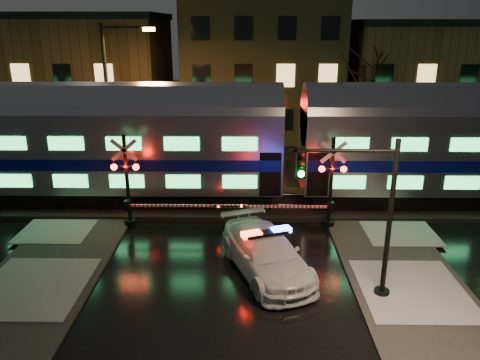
# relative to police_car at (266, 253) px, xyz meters

# --- Properties ---
(ground) EXTENTS (120.00, 120.00, 0.00)m
(ground) POSITION_rel_police_car_xyz_m (-1.56, 1.64, -0.78)
(ground) COLOR black
(ground) RESTS_ON ground
(ballast) EXTENTS (90.00, 4.20, 0.24)m
(ballast) POSITION_rel_police_car_xyz_m (-1.56, 6.64, -0.66)
(ballast) COLOR black
(ballast) RESTS_ON ground
(sidewalk_right) EXTENTS (4.00, 20.00, 0.12)m
(sidewalk_right) POSITION_rel_police_car_xyz_m (4.94, -4.36, -0.72)
(sidewalk_right) COLOR #2D2D2D
(sidewalk_right) RESTS_ON ground
(building_left) EXTENTS (14.00, 10.00, 9.00)m
(building_left) POSITION_rel_police_car_xyz_m (-14.56, 23.64, 3.72)
(building_left) COLOR brown
(building_left) RESTS_ON ground
(building_mid) EXTENTS (12.00, 11.00, 11.50)m
(building_mid) POSITION_rel_police_car_xyz_m (0.44, 24.14, 4.97)
(building_mid) COLOR brown
(building_mid) RESTS_ON ground
(building_right) EXTENTS (12.00, 10.00, 8.50)m
(building_right) POSITION_rel_police_car_xyz_m (13.44, 23.64, 3.47)
(building_right) COLOR brown
(building_right) RESTS_ON ground
(train) EXTENTS (51.00, 3.12, 5.92)m
(train) POSITION_rel_police_car_xyz_m (1.47, 6.64, 2.61)
(train) COLOR black
(train) RESTS_ON ballast
(police_car) EXTENTS (3.87, 5.72, 1.71)m
(police_car) POSITION_rel_police_car_xyz_m (0.00, 0.00, 0.00)
(police_car) COLOR white
(police_car) RESTS_ON ground
(crossing_signal_right) EXTENTS (5.88, 0.66, 4.16)m
(crossing_signal_right) POSITION_rel_police_car_xyz_m (2.62, 3.95, 0.95)
(crossing_signal_right) COLOR black
(crossing_signal_right) RESTS_ON ground
(crossing_signal_left) EXTENTS (5.98, 0.66, 4.24)m
(crossing_signal_left) POSITION_rel_police_car_xyz_m (-5.62, 3.95, 0.98)
(crossing_signal_left) COLOR black
(crossing_signal_left) RESTS_ON ground
(traffic_light) EXTENTS (3.53, 0.66, 5.46)m
(traffic_light) POSITION_rel_police_car_xyz_m (2.98, -1.65, 2.13)
(traffic_light) COLOR black
(traffic_light) RESTS_ON ground
(streetlight) EXTENTS (2.93, 0.31, 8.77)m
(streetlight) POSITION_rel_police_car_xyz_m (-8.17, 10.64, 4.28)
(streetlight) COLOR black
(streetlight) RESTS_ON ground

